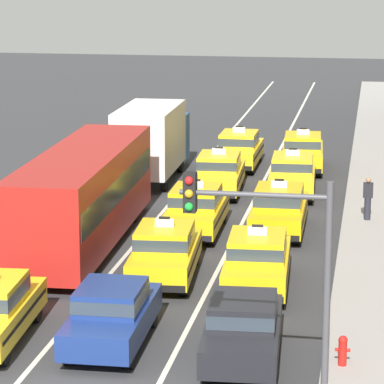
{
  "coord_description": "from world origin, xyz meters",
  "views": [
    {
      "loc": [
        6.18,
        -20.54,
        9.52
      ],
      "look_at": [
        -0.1,
        15.09,
        1.3
      ],
      "focal_mm": 97.38,
      "sensor_mm": 36.0,
      "label": 1
    }
  ],
  "objects": [
    {
      "name": "box_truck_left_third",
      "position": [
        -3.24,
        23.06,
        1.78
      ],
      "size": [
        2.39,
        7.0,
        3.27
      ],
      "color": "black",
      "rests_on": "ground"
    },
    {
      "name": "pedestrian_mid_block",
      "position": [
        6.09,
        16.71,
        0.95
      ],
      "size": [
        0.36,
        0.24,
        1.58
      ],
      "color": "#23232D",
      "rests_on": "sidewalk_curb"
    },
    {
      "name": "taxi_center_second",
      "position": [
        0.17,
        8.89,
        0.88
      ],
      "size": [
        2.12,
        4.67,
        1.96
      ],
      "color": "black",
      "rests_on": "ground"
    },
    {
      "name": "lane_stripe_left_center",
      "position": [
        -1.6,
        20.0,
        0.0
      ],
      "size": [
        0.14,
        80.0,
        0.01
      ],
      "primitive_type": "cube",
      "color": "silver",
      "rests_on": "ground"
    },
    {
      "name": "taxi_center_fourth",
      "position": [
        0.05,
        20.66,
        0.88
      ],
      "size": [
        2.02,
        4.64,
        1.96
      ],
      "color": "black",
      "rests_on": "ground"
    },
    {
      "name": "bus_left_second",
      "position": [
        -3.24,
        12.1,
        1.82
      ],
      "size": [
        2.89,
        11.28,
        3.22
      ],
      "color": "black",
      "rests_on": "ground"
    },
    {
      "name": "taxi_right_third",
      "position": [
        3.04,
        14.85,
        0.88
      ],
      "size": [
        1.89,
        4.59,
        1.96
      ],
      "color": "black",
      "rests_on": "ground"
    },
    {
      "name": "sedan_center_nearest",
      "position": [
        -0.05,
        3.3,
        0.85
      ],
      "size": [
        1.86,
        4.34,
        1.58
      ],
      "color": "black",
      "rests_on": "ground"
    },
    {
      "name": "taxi_center_fifth",
      "position": [
        0.16,
        26.14,
        0.88
      ],
      "size": [
        1.82,
        4.56,
        1.96
      ],
      "color": "black",
      "rests_on": "ground"
    },
    {
      "name": "taxi_right_fourth",
      "position": [
        3.03,
        20.89,
        0.88
      ],
      "size": [
        2.01,
        4.63,
        1.96
      ],
      "color": "black",
      "rests_on": "ground"
    },
    {
      "name": "taxi_center_third",
      "position": [
        0.18,
        14.31,
        0.88
      ],
      "size": [
        1.91,
        4.6,
        1.96
      ],
      "color": "black",
      "rests_on": "ground"
    },
    {
      "name": "lane_stripe_center_right",
      "position": [
        1.6,
        20.0,
        0.0
      ],
      "size": [
        0.14,
        80.0,
        0.01
      ],
      "primitive_type": "cube",
      "color": "silver",
      "rests_on": "ground"
    },
    {
      "name": "traffic_light_pole",
      "position": [
        4.49,
        -1.86,
        3.82
      ],
      "size": [
        2.87,
        0.33,
        5.58
      ],
      "color": "#47474C",
      "rests_on": "ground"
    },
    {
      "name": "fire_hydrant",
      "position": [
        5.68,
        2.61,
        0.55
      ],
      "size": [
        0.36,
        0.22,
        0.73
      ],
      "color": "red",
      "rests_on": "sidewalk_curb"
    },
    {
      "name": "sedan_right_nearest",
      "position": [
        3.29,
        2.87,
        0.85
      ],
      "size": [
        2.02,
        4.4,
        1.58
      ],
      "color": "black",
      "rests_on": "ground"
    },
    {
      "name": "taxi_right_second",
      "position": [
        3.01,
        8.44,
        0.88
      ],
      "size": [
        2.04,
        4.64,
        1.96
      ],
      "color": "black",
      "rests_on": "ground"
    },
    {
      "name": "taxi_right_fifth",
      "position": [
        3.07,
        26.03,
        0.88
      ],
      "size": [
        2.05,
        4.65,
        1.96
      ],
      "color": "black",
      "rests_on": "ground"
    }
  ]
}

